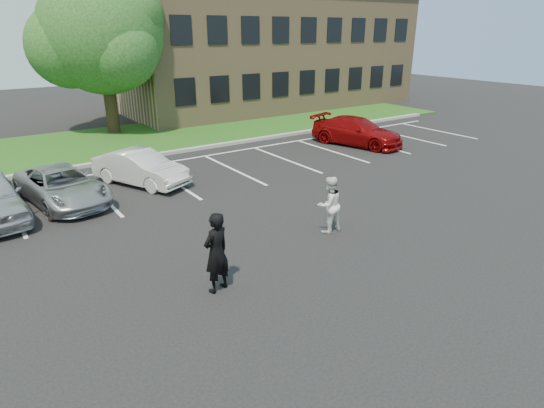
# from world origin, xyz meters

# --- Properties ---
(ground_plane) EXTENTS (90.00, 90.00, 0.00)m
(ground_plane) POSITION_xyz_m (0.00, 0.00, 0.00)
(ground_plane) COLOR black
(ground_plane) RESTS_ON ground
(curb) EXTENTS (40.00, 0.30, 0.15)m
(curb) POSITION_xyz_m (0.00, 12.00, 0.07)
(curb) COLOR gray
(curb) RESTS_ON ground
(grass_strip) EXTENTS (44.00, 8.00, 0.08)m
(grass_strip) POSITION_xyz_m (0.00, 16.00, 0.04)
(grass_strip) COLOR #265117
(grass_strip) RESTS_ON ground
(stall_lines) EXTENTS (34.00, 5.36, 0.01)m
(stall_lines) POSITION_xyz_m (1.40, 8.95, 0.01)
(stall_lines) COLOR silver
(stall_lines) RESTS_ON ground
(office_building) EXTENTS (22.40, 10.40, 8.30)m
(office_building) POSITION_xyz_m (14.00, 21.99, 4.16)
(office_building) COLOR #947B54
(office_building) RESTS_ON ground
(tree) EXTENTS (7.80, 7.20, 8.80)m
(tree) POSITION_xyz_m (0.91, 18.50, 5.35)
(tree) COLOR black
(tree) RESTS_ON ground
(man_black_suit) EXTENTS (0.80, 0.64, 1.93)m
(man_black_suit) POSITION_xyz_m (-2.34, -0.18, 0.96)
(man_black_suit) COLOR black
(man_black_suit) RESTS_ON ground
(man_white_shirt) EXTENTS (0.85, 0.67, 1.71)m
(man_white_shirt) POSITION_xyz_m (1.93, 0.85, 0.85)
(man_white_shirt) COLOR white
(man_white_shirt) RESTS_ON ground
(car_silver_minivan) EXTENTS (2.78, 4.75, 1.24)m
(car_silver_minivan) POSITION_xyz_m (-4.05, 7.87, 0.62)
(car_silver_minivan) COLOR #A4A6AB
(car_silver_minivan) RESTS_ON ground
(car_white_sedan) EXTENTS (2.95, 4.20, 1.31)m
(car_white_sedan) POSITION_xyz_m (-1.11, 8.33, 0.66)
(car_white_sedan) COLOR silver
(car_white_sedan) RESTS_ON ground
(car_red_compact) EXTENTS (3.31, 5.22, 1.41)m
(car_red_compact) POSITION_xyz_m (10.37, 8.28, 0.70)
(car_red_compact) COLOR maroon
(car_red_compact) RESTS_ON ground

